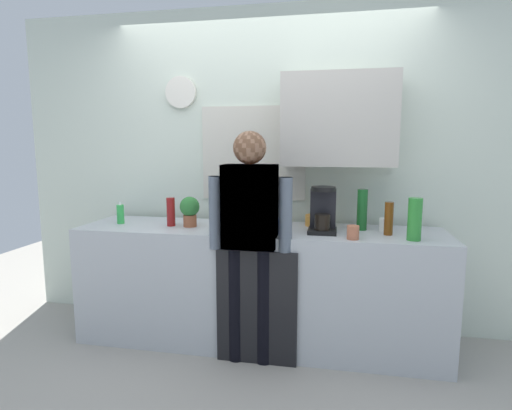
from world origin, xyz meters
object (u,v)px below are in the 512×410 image
(coffee_maker, at_px, (323,212))
(bottle_green_wine, at_px, (362,210))
(bottle_olive_oil, at_px, (252,207))
(person_at_sink, at_px, (250,229))
(cup_blue_mug, at_px, (274,225))
(dish_soap, at_px, (120,214))
(bottle_clear_soda, at_px, (415,219))
(cup_terracotta_mug, at_px, (353,232))
(mixing_bowl, at_px, (319,220))
(bottle_amber_beer, at_px, (389,219))
(cup_white_mug, at_px, (385,225))
(bottle_red_vinegar, at_px, (171,212))
(potted_plant, at_px, (190,210))
(person_guest, at_px, (250,229))

(coffee_maker, bearing_deg, bottle_green_wine, 26.16)
(bottle_olive_oil, relative_size, person_at_sink, 0.16)
(cup_blue_mug, xyz_separation_m, dish_soap, (-1.24, 0.07, 0.03))
(bottle_green_wine, xyz_separation_m, bottle_clear_soda, (0.32, -0.27, -0.01))
(cup_terracotta_mug, xyz_separation_m, mixing_bowl, (-0.24, 0.43, -0.01))
(coffee_maker, distance_m, bottle_amber_beer, 0.45)
(coffee_maker, height_order, cup_white_mug, coffee_maker)
(bottle_clear_soda, relative_size, mixing_bowl, 1.27)
(cup_white_mug, height_order, person_at_sink, person_at_sink)
(bottle_red_vinegar, relative_size, potted_plant, 0.96)
(bottle_clear_soda, relative_size, cup_terracotta_mug, 3.04)
(dish_soap, height_order, person_guest, person_guest)
(cup_blue_mug, bearing_deg, cup_terracotta_mug, -14.40)
(mixing_bowl, bearing_deg, dish_soap, -171.77)
(bottle_clear_soda, bearing_deg, bottle_red_vinegar, 175.23)
(bottle_red_vinegar, bearing_deg, bottle_clear_soda, -4.77)
(coffee_maker, xyz_separation_m, person_guest, (-0.48, -0.26, -0.09))
(person_guest, bearing_deg, bottle_green_wine, -125.40)
(potted_plant, bearing_deg, cup_white_mug, 4.42)
(bottle_clear_soda, bearing_deg, cup_terracotta_mug, -172.75)
(cup_white_mug, bearing_deg, bottle_clear_soda, -58.61)
(bottle_clear_soda, bearing_deg, bottle_amber_beer, 137.49)
(bottle_clear_soda, bearing_deg, dish_soap, 175.85)
(bottle_amber_beer, xyz_separation_m, cup_blue_mug, (-0.80, -0.04, -0.06))
(mixing_bowl, bearing_deg, person_guest, -131.46)
(cup_terracotta_mug, bearing_deg, dish_soap, 173.38)
(cup_white_mug, height_order, potted_plant, potted_plant)
(bottle_red_vinegar, relative_size, person_guest, 0.14)
(dish_soap, bearing_deg, person_guest, -14.05)
(person_at_sink, bearing_deg, bottle_green_wine, 32.98)
(bottle_amber_beer, bearing_deg, bottle_olive_oil, 164.56)
(bottle_green_wine, distance_m, cup_terracotta_mug, 0.35)
(bottle_green_wine, bearing_deg, dish_soap, -176.41)
(bottle_green_wine, xyz_separation_m, cup_blue_mug, (-0.62, -0.18, -0.10))
(bottle_red_vinegar, distance_m, dish_soap, 0.43)
(cup_white_mug, xyz_separation_m, potted_plant, (-1.44, -0.11, 0.08))
(coffee_maker, distance_m, bottle_red_vinegar, 1.15)
(cup_white_mug, relative_size, dish_soap, 0.53)
(potted_plant, distance_m, dish_soap, 0.59)
(dish_soap, bearing_deg, bottle_clear_soda, -4.15)
(bottle_green_wine, relative_size, cup_white_mug, 3.16)
(mixing_bowl, height_order, person_guest, person_guest)
(person_guest, bearing_deg, dish_soap, 12.96)
(dish_soap, bearing_deg, cup_terracotta_mug, -6.62)
(bottle_olive_oil, distance_m, person_at_sink, 0.55)
(potted_plant, bearing_deg, bottle_olive_oil, 32.46)
(bottle_amber_beer, relative_size, mixing_bowl, 1.05)
(coffee_maker, relative_size, potted_plant, 1.43)
(bottle_green_wine, xyz_separation_m, cup_terracotta_mug, (-0.07, -0.32, -0.10))
(person_at_sink, bearing_deg, potted_plant, 158.52)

